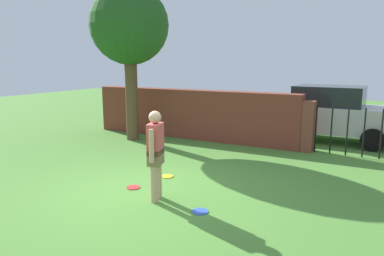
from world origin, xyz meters
The scene contains 9 objects.
ground_plane centered at (0.00, 0.00, 0.00)m, with size 40.00×40.00×0.00m, color #4C8433.
brick_wall centered at (-1.50, 4.75, 0.79)m, with size 7.05×0.50×1.57m, color brown.
tree centered at (-3.04, 3.66, 3.49)m, with size 2.39×2.39×4.75m.
person centered at (0.48, -0.22, 0.90)m, with size 0.32×0.52×1.62m.
fence_gate centered at (3.39, 4.75, 0.70)m, with size 2.97×0.44×1.40m.
car centered at (2.46, 6.49, 0.86)m, with size 4.26×2.05×1.72m.
frisbee_red centered at (-0.26, 0.07, 0.01)m, with size 0.27×0.27×0.02m, color red.
frisbee_yellow centered at (-0.04, 0.97, 0.01)m, with size 0.27×0.27×0.02m, color yellow.
frisbee_blue centered at (1.43, -0.33, 0.01)m, with size 0.27×0.27×0.02m, color blue.
Camera 1 is at (3.94, -5.28, 2.46)m, focal length 33.27 mm.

